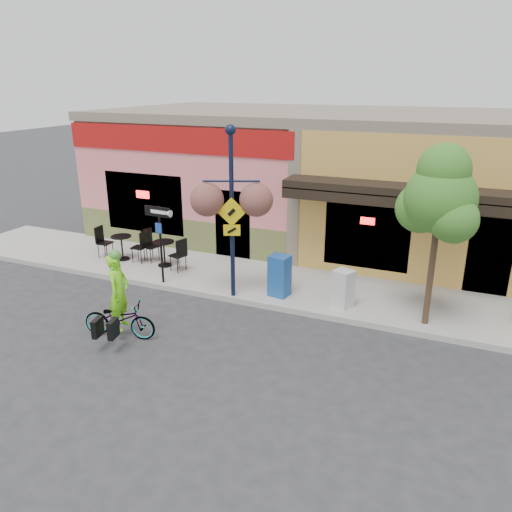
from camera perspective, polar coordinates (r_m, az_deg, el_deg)
The scene contains 13 objects.
ground at distance 12.13m, azimuth 3.25°, elevation -7.57°, with size 90.00×90.00×0.00m, color #2D2D30.
sidewalk at distance 13.82m, azimuth 6.11°, elevation -3.79°, with size 24.00×3.00×0.15m, color #9E9B93.
curb at distance 12.57m, azimuth 4.12°, elevation -6.21°, with size 24.00×0.12×0.15m, color #A8A59E.
building at distance 18.34m, azimuth 11.56°, elevation 8.86°, with size 18.20×8.20×4.50m, color #E67176, non-canonical shape.
bicycle at distance 11.69m, azimuth -15.33°, elevation -6.98°, with size 0.58×1.68×0.88m, color maroon.
cyclist_rider at distance 11.48m, azimuth -15.32°, elevation -5.11°, with size 0.63×0.42×1.74m, color #7CF81A.
lamp_post at distance 12.47m, azimuth -2.77°, elevation 4.76°, with size 1.40×0.56×4.39m, color #101A33, non-canonical shape.
one_way_sign at distance 13.89m, azimuth -10.81°, elevation 1.23°, with size 0.84×0.18×2.19m, color black, non-canonical shape.
cafe_set_left at distance 16.17m, azimuth -15.10°, elevation 1.32°, with size 1.68×0.84×1.01m, color black, non-canonical shape.
cafe_set_right at distance 15.33m, azimuth -10.47°, elevation 0.70°, with size 1.70×0.85×1.02m, color black, non-canonical shape.
newspaper_box_blue at distance 13.00m, azimuth 2.70°, elevation -2.27°, with size 0.49×0.44×1.10m, color #194C99, non-canonical shape.
newspaper_box_grey at distance 12.55m, azimuth 9.90°, elevation -3.71°, with size 0.45×0.41×0.96m, color silver, non-canonical shape.
street_tree at distance 11.65m, azimuth 19.82°, elevation 2.04°, with size 1.64×1.64×4.20m, color #3D7A26, non-canonical shape.
Camera 1 is at (3.61, -10.18, 5.52)m, focal length 35.00 mm.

